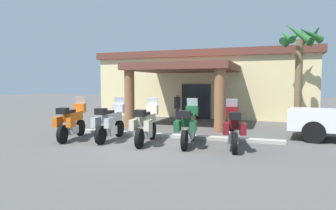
# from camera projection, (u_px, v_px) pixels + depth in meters

# --- Properties ---
(ground_plane) EXTENTS (80.00, 80.00, 0.00)m
(ground_plane) POSITION_uv_depth(u_px,v_px,m) (146.00, 146.00, 9.92)
(ground_plane) COLOR #514F4C
(motel_building) EXTENTS (14.33, 11.70, 4.22)m
(motel_building) POSITION_uv_depth(u_px,v_px,m) (207.00, 83.00, 20.36)
(motel_building) COLOR beige
(motel_building) RESTS_ON ground_plane
(motorcycle_orange) EXTENTS (0.88, 2.20, 1.61)m
(motorcycle_orange) POSITION_uv_depth(u_px,v_px,m) (72.00, 121.00, 11.08)
(motorcycle_orange) COLOR black
(motorcycle_orange) RESTS_ON ground_plane
(motorcycle_silver) EXTENTS (0.72, 2.21, 1.61)m
(motorcycle_silver) POSITION_uv_depth(u_px,v_px,m) (110.00, 122.00, 10.88)
(motorcycle_silver) COLOR black
(motorcycle_silver) RESTS_ON ground_plane
(motorcycle_cream) EXTENTS (0.73, 2.21, 1.61)m
(motorcycle_cream) POSITION_uv_depth(u_px,v_px,m) (146.00, 124.00, 10.29)
(motorcycle_cream) COLOR black
(motorcycle_cream) RESTS_ON ground_plane
(motorcycle_green) EXTENTS (0.73, 2.21, 1.61)m
(motorcycle_green) POSITION_uv_depth(u_px,v_px,m) (188.00, 126.00, 9.98)
(motorcycle_green) COLOR black
(motorcycle_green) RESTS_ON ground_plane
(motorcycle_maroon) EXTENTS (0.82, 2.21, 1.61)m
(motorcycle_maroon) POSITION_uv_depth(u_px,v_px,m) (233.00, 128.00, 9.52)
(motorcycle_maroon) COLOR black
(motorcycle_maroon) RESTS_ON ground_plane
(pedestrian) EXTENTS (0.32, 0.53, 1.73)m
(pedestrian) POSITION_uv_depth(u_px,v_px,m) (177.00, 106.00, 14.74)
(pedestrian) COLOR #3F334C
(pedestrian) RESTS_ON ground_plane
(palm_tree_near_portico) EXTENTS (2.07, 2.12, 5.07)m
(palm_tree_near_portico) POSITION_uv_depth(u_px,v_px,m) (299.00, 50.00, 13.91)
(palm_tree_near_portico) COLOR brown
(palm_tree_near_portico) RESTS_ON ground_plane
(curb_strip) EXTENTS (9.59, 0.36, 0.12)m
(curb_strip) POSITION_uv_depth(u_px,v_px,m) (159.00, 135.00, 11.70)
(curb_strip) COLOR #ADA89E
(curb_strip) RESTS_ON ground_plane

